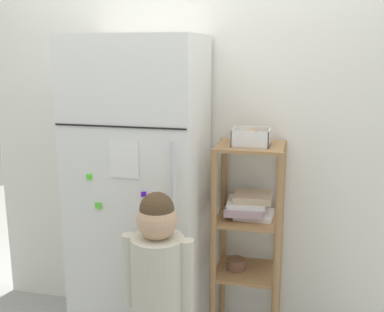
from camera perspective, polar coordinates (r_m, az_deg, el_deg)
kitchen_wall_back at (r=2.81m, az=0.05°, el=1.56°), size 2.61×0.03×2.25m
refrigerator at (r=2.65m, az=-6.23°, el=-4.84°), size 0.68×0.60×1.75m
child_standing at (r=2.25m, az=-4.13°, el=-14.58°), size 0.34×0.25×1.06m
pantry_shelf_unit at (r=2.67m, az=6.81°, el=-8.21°), size 0.37×0.35×1.17m
fruit_bin at (r=2.53m, az=7.34°, el=2.15°), size 0.20×0.17×0.09m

